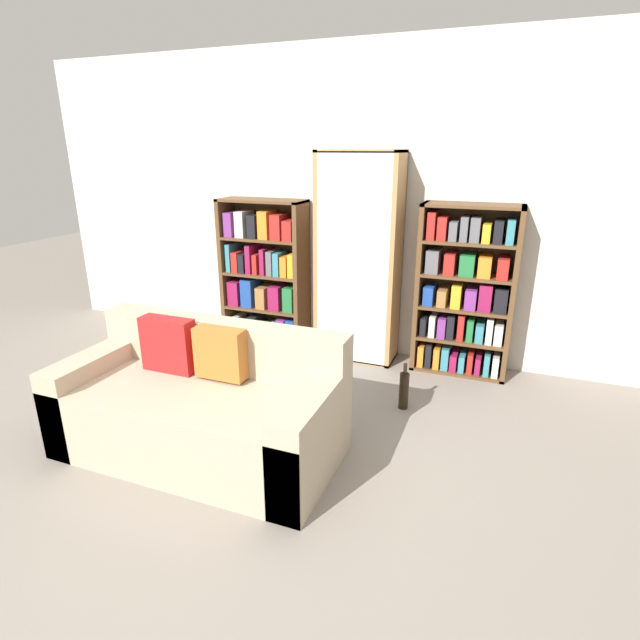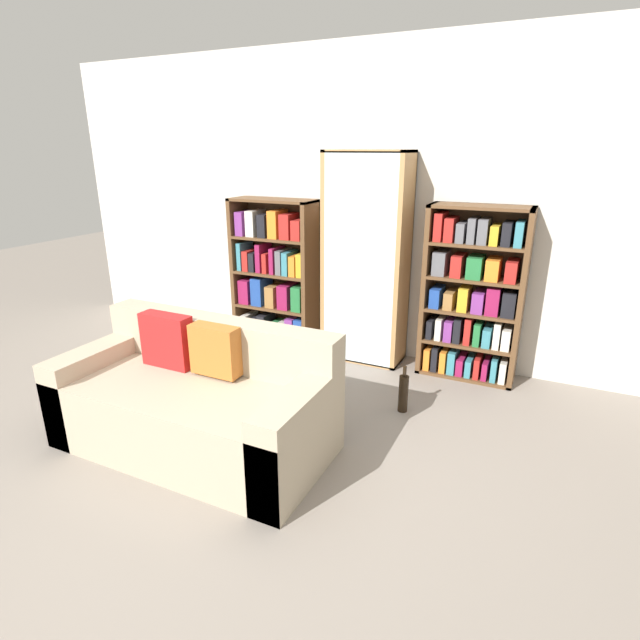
{
  "view_description": "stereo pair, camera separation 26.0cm",
  "coord_description": "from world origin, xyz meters",
  "px_view_note": "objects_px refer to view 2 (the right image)",
  "views": [
    {
      "loc": [
        1.36,
        -1.79,
        1.85
      ],
      "look_at": [
        0.11,
        1.43,
        0.65
      ],
      "focal_mm": 28.0,
      "sensor_mm": 36.0,
      "label": 1
    },
    {
      "loc": [
        1.6,
        -1.68,
        1.85
      ],
      "look_at": [
        0.11,
        1.43,
        0.65
      ],
      "focal_mm": 28.0,
      "sensor_mm": 36.0,
      "label": 2
    }
  ],
  "objects_px": {
    "couch": "(196,403)",
    "bookshelf_right": "(473,297)",
    "bookshelf_left": "(275,276)",
    "wine_bottle": "(403,393)",
    "display_cabinet": "(366,261)"
  },
  "relations": [
    {
      "from": "couch",
      "to": "bookshelf_left",
      "type": "bearing_deg",
      "value": 104.79
    },
    {
      "from": "bookshelf_right",
      "to": "couch",
      "type": "bearing_deg",
      "value": -126.97
    },
    {
      "from": "bookshelf_left",
      "to": "bookshelf_right",
      "type": "height_order",
      "value": "bookshelf_right"
    },
    {
      "from": "bookshelf_left",
      "to": "wine_bottle",
      "type": "height_order",
      "value": "bookshelf_left"
    },
    {
      "from": "display_cabinet",
      "to": "bookshelf_right",
      "type": "relative_size",
      "value": 1.28
    },
    {
      "from": "bookshelf_left",
      "to": "bookshelf_right",
      "type": "bearing_deg",
      "value": 0.01
    },
    {
      "from": "couch",
      "to": "wine_bottle",
      "type": "xyz_separation_m",
      "value": [
        1.08,
        0.99,
        -0.15
      ]
    },
    {
      "from": "couch",
      "to": "display_cabinet",
      "type": "height_order",
      "value": "display_cabinet"
    },
    {
      "from": "display_cabinet",
      "to": "wine_bottle",
      "type": "distance_m",
      "value": 1.29
    },
    {
      "from": "couch",
      "to": "display_cabinet",
      "type": "bearing_deg",
      "value": 75.93
    },
    {
      "from": "bookshelf_left",
      "to": "wine_bottle",
      "type": "relative_size",
      "value": 3.89
    },
    {
      "from": "bookshelf_right",
      "to": "wine_bottle",
      "type": "bearing_deg",
      "value": -109.54
    },
    {
      "from": "bookshelf_left",
      "to": "wine_bottle",
      "type": "distance_m",
      "value": 1.86
    },
    {
      "from": "wine_bottle",
      "to": "display_cabinet",
      "type": "bearing_deg",
      "value": 127.06
    },
    {
      "from": "couch",
      "to": "bookshelf_right",
      "type": "xyz_separation_m",
      "value": [
        1.38,
        1.84,
        0.4
      ]
    }
  ]
}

